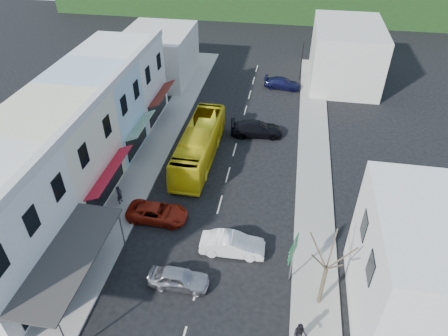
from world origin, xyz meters
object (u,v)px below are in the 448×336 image
bus (199,145)px  pedestrian_left (119,194)px  car_red (157,212)px  direction_sign (292,261)px  street_tree (326,269)px  traffic_signal (302,61)px  car_silver (179,278)px  car_white (232,245)px  pedestrian_right (300,335)px

bus → pedestrian_left: bus is taller
car_red → direction_sign: (10.19, -4.04, 1.18)m
bus → street_tree: 17.60m
street_tree → pedestrian_left: bearing=156.8°
direction_sign → traffic_signal: 31.92m
car_silver → street_tree: 9.23m
street_tree → car_white: bearing=151.7°
car_white → traffic_signal: size_ratio=0.90×
direction_sign → car_silver: bearing=-150.4°
bus → direction_sign: bearing=-54.1°
car_red → traffic_signal: traffic_signal is taller
bus → car_silver: bearing=-81.9°
car_red → pedestrian_left: (-3.49, 1.19, 0.30)m
street_tree → car_silver: bearing=-178.9°
car_silver → direction_sign: size_ratio=1.17×
pedestrian_right → car_silver: bearing=167.1°
street_tree → bus: bearing=127.6°
car_silver → pedestrian_left: (-6.70, 6.84, 0.30)m
street_tree → traffic_signal: street_tree is taller
bus → street_tree: (10.68, -13.88, 1.71)m
car_silver → traffic_signal: 34.28m
bus → traffic_signal: size_ratio=2.38×
bus → car_red: bus is taller
pedestrian_right → direction_sign: direction_sign is taller
traffic_signal → car_silver: bearing=85.7°
street_tree → traffic_signal: 33.41m
bus → pedestrian_left: bearing=-123.4°
car_silver → bus: bearing=7.2°
pedestrian_right → car_red: bearing=149.3°
car_white → pedestrian_left: 10.27m
traffic_signal → pedestrian_left: bearing=70.3°
car_red → street_tree: (12.08, -5.48, 2.56)m
car_white → direction_sign: bearing=-115.2°
pedestrian_left → direction_sign: size_ratio=0.45×
car_silver → car_white: (2.95, 3.35, 0.00)m
bus → direction_sign: 15.24m
car_silver → pedestrian_left: bearing=44.2°
car_silver → street_tree: (8.87, 0.17, 2.56)m
bus → traffic_signal: traffic_signal is taller
car_white → car_red: bearing=67.7°
car_silver → direction_sign: 7.25m
street_tree → traffic_signal: bearing=93.2°
car_silver → traffic_signal: size_ratio=0.90×
car_silver → street_tree: street_tree is taller
bus → direction_sign: direction_sign is taller
car_red → pedestrian_left: size_ratio=2.71×
pedestrian_right → street_tree: street_tree is taller
car_red → pedestrian_right: size_ratio=2.71×
car_red → street_tree: size_ratio=0.70×
bus → car_silver: 14.20m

